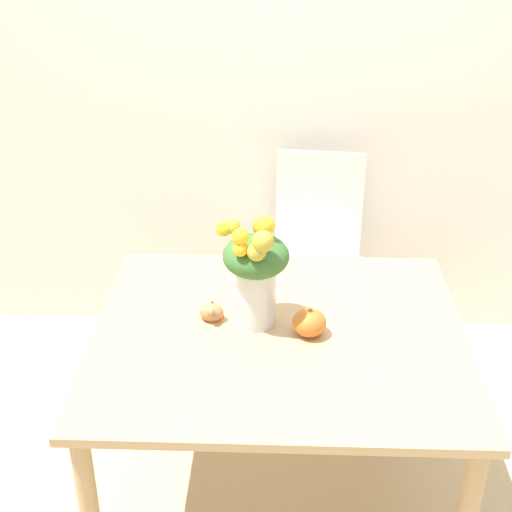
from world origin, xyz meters
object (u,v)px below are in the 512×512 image
object	(u,v)px
pumpkin	(309,323)
turkey_figurine	(212,310)
flower_vase	(255,271)
dining_chair_near_window	(315,259)

from	to	relation	value
pumpkin	turkey_figurine	world-z (taller)	pumpkin
flower_vase	pumpkin	distance (m)	0.25
pumpkin	flower_vase	bearing A→B (deg)	160.65
flower_vase	turkey_figurine	distance (m)	0.23
pumpkin	dining_chair_near_window	bearing A→B (deg)	86.03
pumpkin	dining_chair_near_window	world-z (taller)	dining_chair_near_window
flower_vase	dining_chair_near_window	world-z (taller)	flower_vase
flower_vase	dining_chair_near_window	distance (m)	0.99
turkey_figurine	pumpkin	bearing A→B (deg)	-14.22
pumpkin	dining_chair_near_window	xyz separation A→B (m)	(0.06, 0.93, -0.26)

